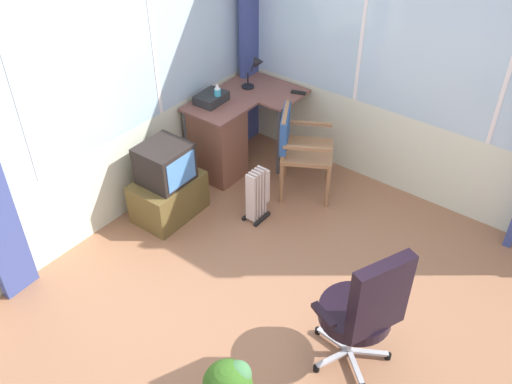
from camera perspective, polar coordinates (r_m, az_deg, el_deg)
The scene contains 13 objects.
ground at distance 4.44m, azimuth 3.43°, elevation -12.68°, with size 4.98×4.90×0.06m, color #976547.
north_window_panel at distance 4.69m, azimuth -16.55°, elevation 10.86°, with size 3.98×0.07×2.78m.
east_window_panel at distance 5.09m, azimuth 17.48°, elevation 12.80°, with size 0.07×3.90×2.78m.
curtain_corner at distance 5.83m, azimuth -0.59°, elevation 17.10°, with size 0.29×0.07×2.68m, color #3C4989.
desk at distance 5.60m, azimuth -3.74°, elevation 5.52°, with size 1.11×0.80×0.78m.
desk_lamp at distance 5.69m, azimuth 0.05°, elevation 12.68°, with size 0.24×0.21×0.32m.
tv_remote at distance 5.65m, azimuth 4.39°, elevation 10.16°, with size 0.04×0.15×0.02m, color black.
spray_bottle at distance 5.41m, azimuth -3.97°, elevation 10.00°, with size 0.06×0.06×0.22m.
paper_tray at distance 5.47m, azimuth -4.63°, elevation 9.60°, with size 0.30×0.23×0.09m, color #28292A.
wooden_armchair at distance 5.26m, azimuth 4.07°, elevation 5.22°, with size 0.65×0.66×0.88m.
office_chair at distance 3.74m, azimuth 11.20°, elevation -11.61°, with size 0.63×0.60×1.08m.
tv_on_stand at distance 5.14m, azimuth -9.09°, elevation 0.70°, with size 0.65×0.45×0.76m.
space_heater at distance 5.08m, azimuth 0.21°, elevation -0.14°, with size 0.26×0.17×0.53m.
Camera 1 is at (-2.41, -1.52, 3.38)m, focal length 38.90 mm.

